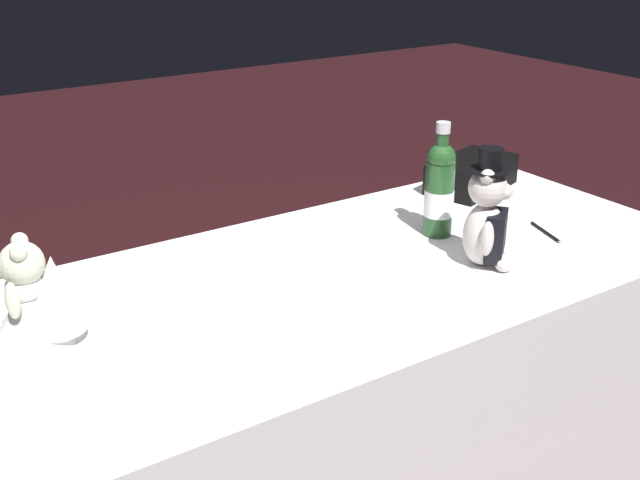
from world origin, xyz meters
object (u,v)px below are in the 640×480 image
Objects in this scene: teddy_bear_bride at (36,299)px; signing_pen at (546,233)px; champagne_bottle at (440,188)px; gift_case_black at (471,174)px; teddy_bear_groom at (488,218)px.

teddy_bear_bride is 1.32m from signing_pen.
teddy_bear_bride is 0.74× the size of champagne_bottle.
champagne_bottle reaches higher than teddy_bear_bride.
teddy_bear_bride is at bearing 8.90° from gift_case_black.
teddy_bear_groom reaches higher than signing_pen.
teddy_bear_bride reaches higher than gift_case_black.
signing_pen is (-0.25, 0.16, -0.13)m from champagne_bottle.
gift_case_black is (-1.40, -0.22, -0.05)m from teddy_bear_bride.
teddy_bear_bride is 1.41m from gift_case_black.
gift_case_black reaches higher than signing_pen.
teddy_bear_groom reaches higher than gift_case_black.
teddy_bear_bride reaches higher than signing_pen.
teddy_bear_bride is (1.02, -0.22, -0.03)m from teddy_bear_groom.
signing_pen is at bearing 76.62° from gift_case_black.
teddy_bear_bride is 1.06m from champagne_bottle.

